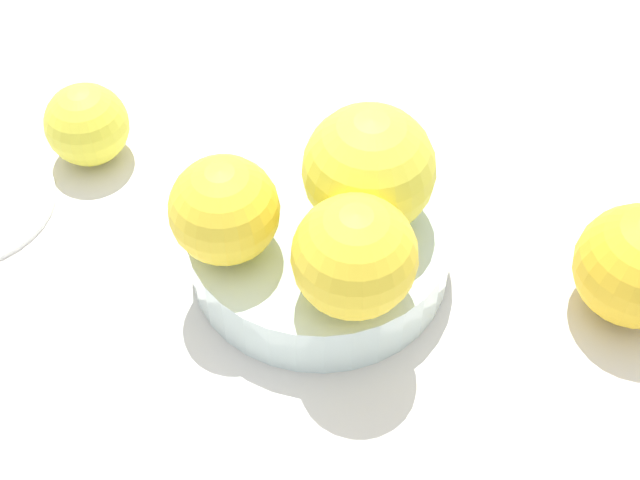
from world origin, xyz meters
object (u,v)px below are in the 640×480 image
(orange_in_bowl_1, at_px, (224,210))
(orange_in_bowl_2, at_px, (355,257))
(orange_in_bowl_0, at_px, (369,170))
(orange_loose_0, at_px, (87,125))
(orange_loose_1, at_px, (638,270))
(fruit_bowl, at_px, (320,245))

(orange_in_bowl_1, relative_size, orange_in_bowl_2, 0.92)
(orange_in_bowl_0, xyz_separation_m, orange_loose_0, (0.22, -0.07, -0.05))
(orange_in_bowl_0, distance_m, orange_loose_1, 0.19)
(orange_in_bowl_2, xyz_separation_m, orange_loose_1, (-0.18, -0.05, -0.04))
(fruit_bowl, height_order, orange_loose_0, orange_loose_0)
(orange_in_bowl_2, height_order, orange_loose_0, orange_in_bowl_2)
(orange_in_bowl_0, distance_m, orange_loose_0, 0.24)
(orange_in_bowl_1, distance_m, orange_loose_0, 0.18)
(fruit_bowl, xyz_separation_m, orange_in_bowl_0, (-0.03, -0.01, 0.07))
(orange_in_bowl_1, xyz_separation_m, orange_in_bowl_2, (-0.09, 0.03, 0.00))
(orange_loose_0, bearing_deg, orange_in_bowl_0, 163.66)
(fruit_bowl, xyz_separation_m, orange_in_bowl_2, (-0.03, 0.05, 0.06))
(orange_in_bowl_1, bearing_deg, orange_in_bowl_0, -153.77)
(orange_in_bowl_2, bearing_deg, orange_loose_0, -30.80)
(orange_loose_0, xyz_separation_m, orange_loose_1, (-0.40, 0.08, 0.01))
(orange_in_bowl_2, bearing_deg, orange_in_bowl_0, -89.65)
(fruit_bowl, height_order, orange_in_bowl_2, orange_in_bowl_2)
(orange_in_bowl_1, bearing_deg, orange_in_bowl_2, 163.31)
(orange_in_bowl_0, relative_size, orange_in_bowl_2, 1.13)
(fruit_bowl, xyz_separation_m, orange_in_bowl_1, (0.06, 0.03, 0.06))
(fruit_bowl, height_order, orange_loose_1, orange_loose_1)
(orange_in_bowl_1, bearing_deg, orange_loose_1, -174.48)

